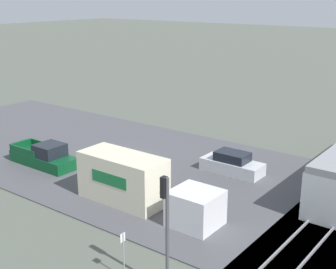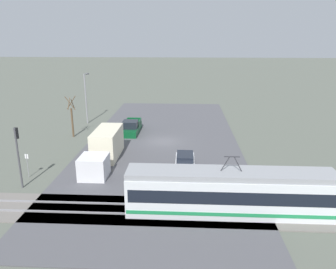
{
  "view_description": "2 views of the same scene",
  "coord_description": "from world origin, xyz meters",
  "px_view_note": "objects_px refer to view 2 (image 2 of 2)",
  "views": [
    {
      "loc": [
        25.74,
        24.29,
        12.71
      ],
      "look_at": [
        -0.3,
        4.6,
        2.85
      ],
      "focal_mm": 50.0,
      "sensor_mm": 36.0,
      "label": 1
    },
    {
      "loc": [
        -2.72,
        38.73,
        12.81
      ],
      "look_at": [
        -1.03,
        7.28,
        3.21
      ],
      "focal_mm": 35.0,
      "sensor_mm": 36.0,
      "label": 2
    }
  ],
  "objects_px": {
    "pickup_truck": "(131,128)",
    "box_truck": "(104,148)",
    "street_tree": "(72,118)",
    "street_lamp_near_crossing": "(86,95)",
    "no_parking_sign": "(27,163)",
    "traffic_light_pole": "(18,150)",
    "sedan_car_0": "(185,163)",
    "light_rail_tram": "(230,193)"
  },
  "relations": [
    {
      "from": "light_rail_tram",
      "to": "pickup_truck",
      "type": "distance_m",
      "value": 23.01
    },
    {
      "from": "street_tree",
      "to": "light_rail_tram",
      "type": "bearing_deg",
      "value": 134.37
    },
    {
      "from": "light_rail_tram",
      "to": "street_tree",
      "type": "xyz_separation_m",
      "value": [
        17.98,
        -18.38,
        0.75
      ]
    },
    {
      "from": "no_parking_sign",
      "to": "light_rail_tram",
      "type": "bearing_deg",
      "value": 162.74
    },
    {
      "from": "no_parking_sign",
      "to": "traffic_light_pole",
      "type": "bearing_deg",
      "value": 102.11
    },
    {
      "from": "street_tree",
      "to": "street_lamp_near_crossing",
      "type": "distance_m",
      "value": 7.36
    },
    {
      "from": "street_lamp_near_crossing",
      "to": "sedan_car_0",
      "type": "bearing_deg",
      "value": 130.5
    },
    {
      "from": "no_parking_sign",
      "to": "sedan_car_0",
      "type": "bearing_deg",
      "value": -169.96
    },
    {
      "from": "pickup_truck",
      "to": "box_truck",
      "type": "bearing_deg",
      "value": 84.01
    },
    {
      "from": "traffic_light_pole",
      "to": "street_tree",
      "type": "bearing_deg",
      "value": -88.12
    },
    {
      "from": "sedan_car_0",
      "to": "pickup_truck",
      "type": "bearing_deg",
      "value": -59.05
    },
    {
      "from": "traffic_light_pole",
      "to": "street_lamp_near_crossing",
      "type": "height_order",
      "value": "street_lamp_near_crossing"
    },
    {
      "from": "street_tree",
      "to": "street_lamp_near_crossing",
      "type": "bearing_deg",
      "value": -88.86
    },
    {
      "from": "box_truck",
      "to": "sedan_car_0",
      "type": "distance_m",
      "value": 8.64
    },
    {
      "from": "light_rail_tram",
      "to": "street_tree",
      "type": "bearing_deg",
      "value": -45.63
    },
    {
      "from": "no_parking_sign",
      "to": "street_tree",
      "type": "bearing_deg",
      "value": -89.84
    },
    {
      "from": "traffic_light_pole",
      "to": "street_tree",
      "type": "distance_m",
      "value": 14.96
    },
    {
      "from": "traffic_light_pole",
      "to": "no_parking_sign",
      "type": "xyz_separation_m",
      "value": [
        0.45,
        -2.11,
        -2.09
      ]
    },
    {
      "from": "box_truck",
      "to": "sedan_car_0",
      "type": "relative_size",
      "value": 2.12
    },
    {
      "from": "traffic_light_pole",
      "to": "box_truck",
      "type": "bearing_deg",
      "value": -131.65
    },
    {
      "from": "box_truck",
      "to": "street_tree",
      "type": "height_order",
      "value": "street_tree"
    },
    {
      "from": "box_truck",
      "to": "traffic_light_pole",
      "type": "bearing_deg",
      "value": 48.35
    },
    {
      "from": "pickup_truck",
      "to": "no_parking_sign",
      "type": "height_order",
      "value": "no_parking_sign"
    },
    {
      "from": "light_rail_tram",
      "to": "street_lamp_near_crossing",
      "type": "xyz_separation_m",
      "value": [
        18.12,
        -25.5,
        2.61
      ]
    },
    {
      "from": "sedan_car_0",
      "to": "traffic_light_pole",
      "type": "xyz_separation_m",
      "value": [
        14.17,
        4.7,
        2.77
      ]
    },
    {
      "from": "no_parking_sign",
      "to": "box_truck",
      "type": "bearing_deg",
      "value": -144.95
    },
    {
      "from": "box_truck",
      "to": "no_parking_sign",
      "type": "height_order",
      "value": "box_truck"
    },
    {
      "from": "sedan_car_0",
      "to": "street_lamp_near_crossing",
      "type": "bearing_deg",
      "value": -49.5
    },
    {
      "from": "box_truck",
      "to": "no_parking_sign",
      "type": "bearing_deg",
      "value": 35.05
    },
    {
      "from": "light_rail_tram",
      "to": "sedan_car_0",
      "type": "distance_m",
      "value": 8.87
    },
    {
      "from": "light_rail_tram",
      "to": "sedan_car_0",
      "type": "xyz_separation_m",
      "value": [
        3.32,
        -8.17,
        -0.98
      ]
    },
    {
      "from": "sedan_car_0",
      "to": "street_lamp_near_crossing",
      "type": "height_order",
      "value": "street_lamp_near_crossing"
    },
    {
      "from": "light_rail_tram",
      "to": "pickup_truck",
      "type": "relative_size",
      "value": 2.63
    },
    {
      "from": "traffic_light_pole",
      "to": "street_tree",
      "type": "relative_size",
      "value": 1.0
    },
    {
      "from": "light_rail_tram",
      "to": "traffic_light_pole",
      "type": "xyz_separation_m",
      "value": [
        17.49,
        -3.46,
        1.78
      ]
    },
    {
      "from": "pickup_truck",
      "to": "sedan_car_0",
      "type": "bearing_deg",
      "value": 120.95
    },
    {
      "from": "sedan_car_0",
      "to": "street_tree",
      "type": "bearing_deg",
      "value": -34.86
    },
    {
      "from": "light_rail_tram",
      "to": "traffic_light_pole",
      "type": "bearing_deg",
      "value": -11.2
    },
    {
      "from": "box_truck",
      "to": "street_tree",
      "type": "bearing_deg",
      "value": -53.58
    },
    {
      "from": "pickup_truck",
      "to": "traffic_light_pole",
      "type": "height_order",
      "value": "traffic_light_pole"
    },
    {
      "from": "pickup_truck",
      "to": "street_lamp_near_crossing",
      "type": "distance_m",
      "value": 9.73
    },
    {
      "from": "traffic_light_pole",
      "to": "street_tree",
      "type": "xyz_separation_m",
      "value": [
        0.49,
        -14.92,
        -1.03
      ]
    }
  ]
}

